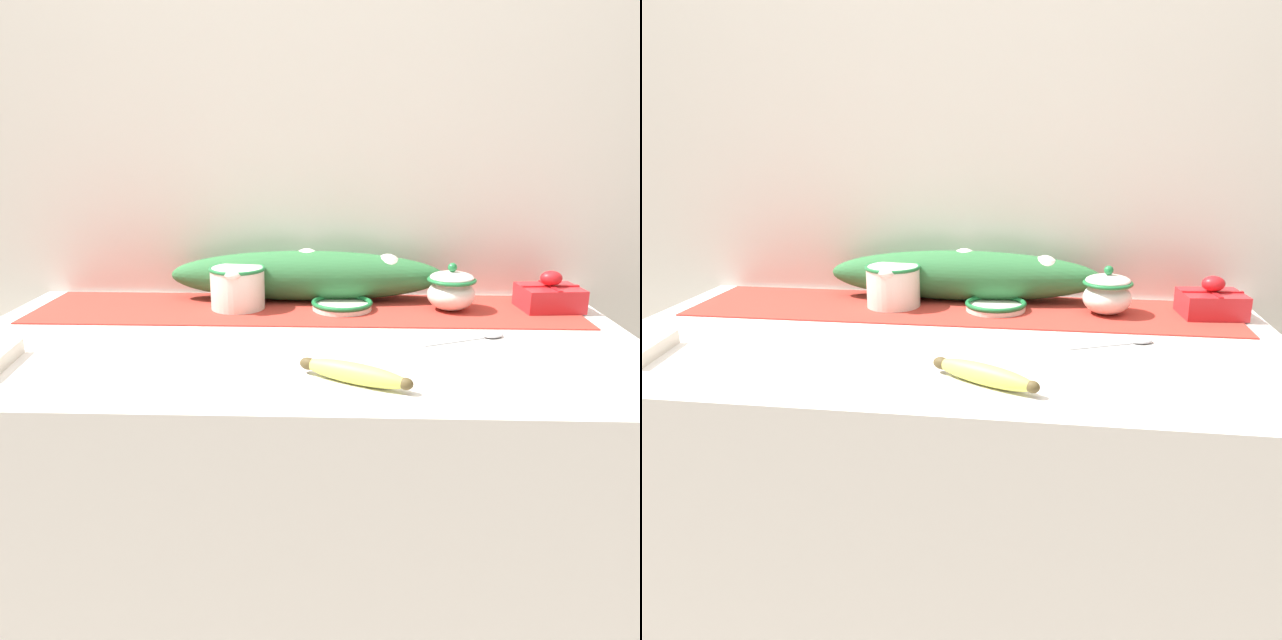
% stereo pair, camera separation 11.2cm
% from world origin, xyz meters
% --- Properties ---
extents(countertop, '(1.29, 0.70, 0.91)m').
position_xyz_m(countertop, '(0.00, 0.00, 0.46)').
color(countertop, silver).
rests_on(countertop, ground_plane).
extents(back_wall, '(2.09, 0.04, 2.40)m').
position_xyz_m(back_wall, '(0.00, 0.37, 1.20)').
color(back_wall, silver).
rests_on(back_wall, ground_plane).
extents(table_runner, '(1.19, 0.27, 0.00)m').
position_xyz_m(table_runner, '(0.00, 0.20, 0.91)').
color(table_runner, '#B23328').
rests_on(table_runner, countertop).
extents(cream_pitcher, '(0.12, 0.14, 0.10)m').
position_xyz_m(cream_pitcher, '(-0.15, 0.21, 0.96)').
color(cream_pitcher, white).
rests_on(cream_pitcher, countertop).
extents(sugar_bowl, '(0.11, 0.11, 0.10)m').
position_xyz_m(sugar_bowl, '(0.32, 0.20, 0.96)').
color(sugar_bowl, white).
rests_on(sugar_bowl, countertop).
extents(small_dish, '(0.14, 0.14, 0.02)m').
position_xyz_m(small_dish, '(0.08, 0.20, 0.92)').
color(small_dish, white).
rests_on(small_dish, countertop).
extents(banana, '(0.18, 0.12, 0.03)m').
position_xyz_m(banana, '(0.10, -0.23, 0.93)').
color(banana, '#CCD156').
rests_on(banana, countertop).
extents(spoon, '(0.16, 0.09, 0.01)m').
position_xyz_m(spoon, '(0.36, 0.01, 0.91)').
color(spoon, '#B7B7BC').
rests_on(spoon, countertop).
extents(gift_box, '(0.14, 0.12, 0.09)m').
position_xyz_m(gift_box, '(0.54, 0.22, 0.94)').
color(gift_box, red).
rests_on(gift_box, countertop).
extents(poinsettia_garland, '(0.63, 0.13, 0.12)m').
position_xyz_m(poinsettia_garland, '(0.00, 0.28, 0.97)').
color(poinsettia_garland, '#2D6B38').
rests_on(poinsettia_garland, countertop).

